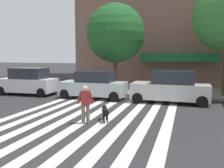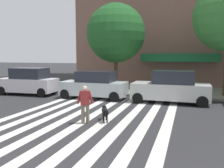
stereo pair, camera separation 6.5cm
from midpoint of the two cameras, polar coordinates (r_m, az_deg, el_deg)
name	(u,v)px [view 1 (the left image)]	position (r m, az deg, el deg)	size (l,w,h in m)	color
ground_plane	(92,121)	(10.85, -4.97, -8.78)	(160.00, 160.00, 0.00)	#2B2B2D
sidewalk_far	(137,90)	(20.23, 5.84, -1.35)	(80.00, 6.00, 0.15)	gray
crosswalk_stripes	(85,120)	(10.97, -6.57, -8.60)	(7.65, 13.35, 0.01)	silver
parked_car_near_curb	(28,82)	(18.99, -19.50, 0.50)	(4.35, 2.02, 2.01)	silver
parked_car_behind_first	(94,85)	(16.37, -4.43, -0.28)	(4.48, 1.91, 1.88)	#B0BDBF
parked_car_third_in_line	(171,88)	(15.23, 13.73, -0.82)	(4.69, 2.01, 1.99)	beige
street_tree_nearest	(115,33)	(18.88, 0.71, 11.98)	(4.54, 4.54, 6.76)	#4C3823
pedestrian_dog_walker	(85,102)	(10.25, -6.55, -4.38)	(0.68, 0.37, 1.64)	#6B6051
dog_on_leash	(105,111)	(10.66, -1.82, -6.57)	(0.57, 1.05, 0.65)	black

